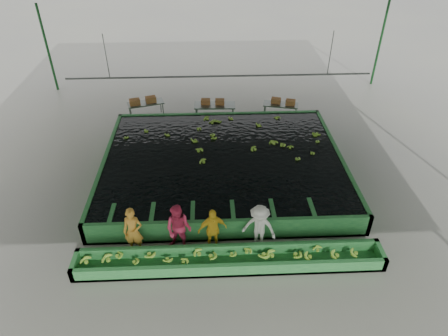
{
  "coord_description": "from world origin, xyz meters",
  "views": [
    {
      "loc": [
        -0.58,
        -12.4,
        10.1
      ],
      "look_at": [
        0.0,
        0.5,
        1.0
      ],
      "focal_mm": 32.0,
      "sensor_mm": 36.0,
      "label": 1
    }
  ],
  "objects_px": {
    "worker_d": "(259,227)",
    "worker_c": "(212,230)",
    "sorting_trough": "(230,260)",
    "box_stack_mid": "(213,104)",
    "flotation_tank": "(223,165)",
    "packing_table_left": "(146,110)",
    "worker_a": "(133,231)",
    "worker_b": "(179,229)",
    "box_stack_right": "(283,104)",
    "packing_table_mid": "(215,113)",
    "box_stack_left": "(143,103)",
    "packing_table_right": "(280,111)"
  },
  "relations": [
    {
      "from": "worker_d",
      "to": "packing_table_left",
      "type": "distance_m",
      "value": 10.84
    },
    {
      "from": "packing_table_mid",
      "to": "sorting_trough",
      "type": "bearing_deg",
      "value": -88.69
    },
    {
      "from": "sorting_trough",
      "to": "packing_table_right",
      "type": "xyz_separation_m",
      "value": [
        3.24,
        10.03,
        0.16
      ]
    },
    {
      "from": "packing_table_right",
      "to": "packing_table_left",
      "type": "bearing_deg",
      "value": 176.47
    },
    {
      "from": "flotation_tank",
      "to": "packing_table_left",
      "type": "xyz_separation_m",
      "value": [
        -3.85,
        5.37,
        -0.03
      ]
    },
    {
      "from": "box_stack_left",
      "to": "sorting_trough",
      "type": "bearing_deg",
      "value": -69.14
    },
    {
      "from": "worker_a",
      "to": "worker_d",
      "type": "relative_size",
      "value": 1.01
    },
    {
      "from": "worker_b",
      "to": "worker_d",
      "type": "xyz_separation_m",
      "value": [
        2.65,
        0.0,
        -0.05
      ]
    },
    {
      "from": "worker_d",
      "to": "packing_table_right",
      "type": "distance_m",
      "value": 9.51
    },
    {
      "from": "worker_b",
      "to": "packing_table_mid",
      "type": "height_order",
      "value": "worker_b"
    },
    {
      "from": "packing_table_left",
      "to": "box_stack_left",
      "type": "xyz_separation_m",
      "value": [
        -0.11,
        -0.07,
        0.42
      ]
    },
    {
      "from": "worker_c",
      "to": "packing_table_mid",
      "type": "height_order",
      "value": "worker_c"
    },
    {
      "from": "worker_b",
      "to": "box_stack_mid",
      "type": "height_order",
      "value": "worker_b"
    },
    {
      "from": "box_stack_right",
      "to": "flotation_tank",
      "type": "bearing_deg",
      "value": -124.14
    },
    {
      "from": "worker_d",
      "to": "worker_c",
      "type": "bearing_deg",
      "value": -160.15
    },
    {
      "from": "sorting_trough",
      "to": "worker_c",
      "type": "height_order",
      "value": "worker_c"
    },
    {
      "from": "worker_d",
      "to": "box_stack_left",
      "type": "height_order",
      "value": "worker_d"
    },
    {
      "from": "worker_d",
      "to": "box_stack_mid",
      "type": "distance_m",
      "value": 9.22
    },
    {
      "from": "worker_d",
      "to": "packing_table_mid",
      "type": "xyz_separation_m",
      "value": [
        -1.25,
        9.03,
        -0.4
      ]
    },
    {
      "from": "worker_d",
      "to": "packing_table_left",
      "type": "bearing_deg",
      "value": 136.6
    },
    {
      "from": "packing_table_left",
      "to": "worker_a",
      "type": "bearing_deg",
      "value": -85.71
    },
    {
      "from": "box_stack_mid",
      "to": "worker_c",
      "type": "bearing_deg",
      "value": -91.33
    },
    {
      "from": "sorting_trough",
      "to": "box_stack_mid",
      "type": "xyz_separation_m",
      "value": [
        -0.32,
        9.92,
        0.71
      ]
    },
    {
      "from": "sorting_trough",
      "to": "box_stack_right",
      "type": "relative_size",
      "value": 8.08
    },
    {
      "from": "worker_c",
      "to": "worker_d",
      "type": "bearing_deg",
      "value": -13.88
    },
    {
      "from": "packing_table_mid",
      "to": "flotation_tank",
      "type": "bearing_deg",
      "value": -87.28
    },
    {
      "from": "sorting_trough",
      "to": "box_stack_left",
      "type": "height_order",
      "value": "box_stack_left"
    },
    {
      "from": "flotation_tank",
      "to": "box_stack_mid",
      "type": "relative_size",
      "value": 8.34
    },
    {
      "from": "packing_table_left",
      "to": "box_stack_mid",
      "type": "distance_m",
      "value": 3.61
    },
    {
      "from": "worker_c",
      "to": "box_stack_right",
      "type": "relative_size",
      "value": 1.36
    },
    {
      "from": "box_stack_left",
      "to": "box_stack_mid",
      "type": "xyz_separation_m",
      "value": [
        3.64,
        -0.47,
        0.11
      ]
    },
    {
      "from": "packing_table_right",
      "to": "box_stack_left",
      "type": "xyz_separation_m",
      "value": [
        -7.2,
        0.36,
        0.44
      ]
    },
    {
      "from": "packing_table_mid",
      "to": "box_stack_mid",
      "type": "xyz_separation_m",
      "value": [
        -0.1,
        0.09,
        0.48
      ]
    },
    {
      "from": "sorting_trough",
      "to": "worker_b",
      "type": "bearing_deg",
      "value": 153.91
    },
    {
      "from": "worker_b",
      "to": "packing_table_left",
      "type": "relative_size",
      "value": 1.0
    },
    {
      "from": "packing_table_right",
      "to": "worker_a",
      "type": "bearing_deg",
      "value": -124.61
    },
    {
      "from": "worker_c",
      "to": "worker_d",
      "type": "distance_m",
      "value": 1.56
    },
    {
      "from": "worker_b",
      "to": "worker_d",
      "type": "distance_m",
      "value": 2.66
    },
    {
      "from": "worker_a",
      "to": "worker_b",
      "type": "relative_size",
      "value": 0.96
    },
    {
      "from": "flotation_tank",
      "to": "worker_b",
      "type": "height_order",
      "value": "worker_b"
    },
    {
      "from": "worker_a",
      "to": "packing_table_right",
      "type": "height_order",
      "value": "worker_a"
    },
    {
      "from": "sorting_trough",
      "to": "packing_table_mid",
      "type": "xyz_separation_m",
      "value": [
        -0.23,
        9.83,
        0.23
      ]
    },
    {
      "from": "flotation_tank",
      "to": "box_stack_left",
      "type": "distance_m",
      "value": 6.62
    },
    {
      "from": "packing_table_right",
      "to": "box_stack_mid",
      "type": "distance_m",
      "value": 3.61
    },
    {
      "from": "worker_a",
      "to": "packing_table_mid",
      "type": "distance_m",
      "value": 9.5
    },
    {
      "from": "worker_a",
      "to": "worker_c",
      "type": "distance_m",
      "value": 2.59
    },
    {
      "from": "packing_table_left",
      "to": "worker_b",
      "type": "bearing_deg",
      "value": -77.08
    },
    {
      "from": "worker_a",
      "to": "worker_d",
      "type": "bearing_deg",
      "value": 5.29
    },
    {
      "from": "worker_a",
      "to": "worker_c",
      "type": "xyz_separation_m",
      "value": [
        2.59,
        0.0,
        -0.05
      ]
    },
    {
      "from": "flotation_tank",
      "to": "box_stack_right",
      "type": "distance_m",
      "value": 6.0
    }
  ]
}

